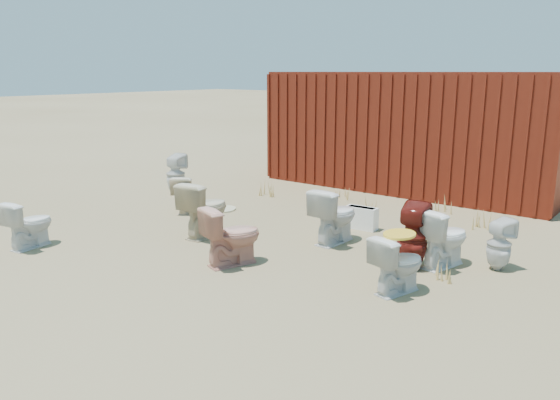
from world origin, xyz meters
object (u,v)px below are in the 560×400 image
Objects in this scene: toilet_front_e at (444,237)px; toilet_back_beige_right at (205,209)px; toilet_front_c at (335,215)px; shipping_container at (415,130)px; toilet_front_pink at (232,236)px; toilet_back_beige_left at (185,194)px; toilet_back_a at (176,174)px; toilet_back_e at (499,244)px; toilet_front_a at (29,224)px; loose_tank at (361,218)px; toilet_back_yellowlid at (398,264)px; toilet_front_maroon at (413,236)px.

toilet_front_e is 3.44m from toilet_back_beige_right.
shipping_container is at bearing -76.82° from toilet_front_c.
toilet_back_beige_left is (-2.48, 1.45, -0.05)m from toilet_front_pink.
toilet_back_a is at bearing 6.90° from toilet_front_e.
toilet_back_e is (2.21, 0.31, -0.07)m from toilet_front_c.
toilet_front_a reaches higher than loose_tank.
toilet_back_beige_left is at bearing -165.17° from loose_tank.
toilet_back_beige_right reaches higher than toilet_front_pink.
toilet_front_c is at bearing -147.58° from toilet_front_a.
toilet_front_e is 1.13m from toilet_back_yellowlid.
loose_tank is (-0.04, 0.85, -0.23)m from toilet_front_c.
toilet_front_e is at bearing 53.08° from toilet_back_e.
toilet_front_pink is at bearing 74.46° from toilet_front_c.
toilet_back_beige_left is 1.31× the size of loose_tank.
toilet_front_e is at bearing -77.39° from toilet_back_yellowlid.
shipping_container is 7.48× the size of toilet_front_c.
toilet_back_a is 4.17m from loose_tank.
toilet_back_yellowlid is at bearing -169.07° from toilet_front_a.
toilet_back_beige_left is at bearing -37.68° from toilet_back_beige_right.
toilet_front_maroon reaches higher than toilet_back_beige_left.
shipping_container reaches higher than toilet_front_a.
toilet_back_beige_right is (-0.88, -5.30, -0.78)m from shipping_container.
shipping_container reaches higher than toilet_front_pink.
shipping_container is at bearing -27.08° from toilet_back_e.
toilet_front_maroon is at bearing -65.25° from shipping_container.
toilet_front_c is 2.23m from toilet_back_e.
toilet_front_pink is (0.30, -5.96, -0.82)m from shipping_container.
toilet_front_a is at bearing 43.85° from toilet_front_c.
toilet_front_e is (2.13, 1.60, -0.01)m from toilet_front_pink.
shipping_container is 5.09m from toilet_back_beige_left.
toilet_back_a is (-3.68, 2.30, 0.03)m from toilet_front_pink.
toilet_back_beige_left is (-4.34, 0.16, -0.09)m from toilet_front_maroon.
toilet_back_e is (0.59, 0.30, -0.05)m from toilet_front_e.
toilet_back_a reaches higher than toilet_back_yellowlid.
toilet_back_beige_right is (2.51, -1.63, 0.01)m from toilet_back_a.
toilet_back_beige_right is at bearing 136.86° from toilet_back_a.
toilet_front_c reaches higher than toilet_back_yellowlid.
toilet_front_pink is 2.67m from toilet_front_e.
toilet_back_yellowlid is 2.53m from loose_tank.
toilet_front_c is at bearing -90.87° from loose_tank.
loose_tank is at bearing 12.79° from toilet_back_e.
toilet_back_beige_left is at bearing -9.40° from toilet_front_maroon.
toilet_back_yellowlid is (4.55, -0.97, 0.00)m from toilet_back_beige_left.
toilet_back_beige_right is 3.25m from toilet_back_yellowlid.
toilet_back_a is 1.63× the size of loose_tank.
loose_tank is at bearing 165.27° from toilet_back_beige_left.
shipping_container is 7.95× the size of toilet_front_e.
toilet_front_e is at bearing -137.77° from toilet_front_maroon.
toilet_back_a is at bearing -1.66° from toilet_back_yellowlid.
toilet_front_maroon is 1.82m from loose_tank.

